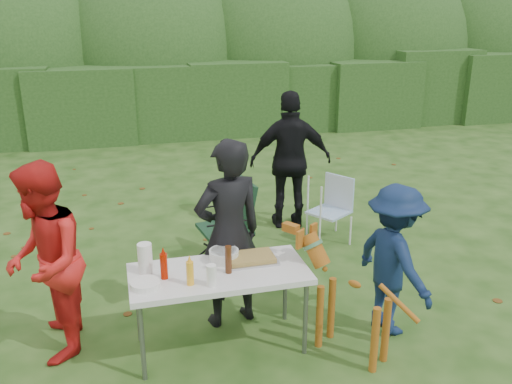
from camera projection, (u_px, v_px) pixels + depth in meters
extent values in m
plane|color=#1E4211|center=(248.00, 324.00, 5.12)|extent=(80.00, 80.00, 0.00)
cube|color=#23471C|center=(161.00, 100.00, 12.15)|extent=(22.00, 1.40, 1.70)
ellipsoid|color=#3D6628|center=(153.00, 59.00, 13.36)|extent=(20.00, 2.60, 3.20)
cube|color=silver|center=(219.00, 274.00, 4.55)|extent=(1.50, 0.70, 0.05)
cylinder|color=slate|center=(142.00, 342.00, 4.25)|extent=(0.04, 0.04, 0.69)
cylinder|color=slate|center=(305.00, 318.00, 4.58)|extent=(0.04, 0.04, 0.69)
cylinder|color=slate|center=(138.00, 306.00, 4.77)|extent=(0.04, 0.04, 0.69)
cylinder|color=slate|center=(285.00, 287.00, 5.10)|extent=(0.04, 0.04, 0.69)
imported|color=black|center=(229.00, 234.00, 4.90)|extent=(0.73, 0.56, 1.78)
imported|color=red|center=(45.00, 263.00, 4.45)|extent=(0.66, 0.84, 1.70)
imported|color=black|center=(291.00, 161.00, 7.13)|extent=(1.13, 0.61, 1.83)
imported|color=#102245|center=(394.00, 261.00, 4.82)|extent=(0.69, 0.99, 1.41)
cube|color=#B7B7BA|center=(251.00, 260.00, 4.72)|extent=(0.45, 0.30, 0.02)
cube|color=#A18440|center=(251.00, 257.00, 4.71)|extent=(0.40, 0.26, 0.04)
cylinder|color=#F5AC23|center=(190.00, 273.00, 4.30)|extent=(0.06, 0.06, 0.20)
cylinder|color=#A11400|center=(164.00, 266.00, 4.39)|extent=(0.06, 0.06, 0.22)
cylinder|color=#47230F|center=(228.00, 260.00, 4.48)|extent=(0.06, 0.06, 0.24)
cylinder|color=white|center=(145.00, 258.00, 4.48)|extent=(0.12, 0.12, 0.26)
cylinder|color=white|center=(211.00, 275.00, 4.28)|extent=(0.08, 0.08, 0.18)
cylinder|color=silver|center=(224.00, 255.00, 4.72)|extent=(0.26, 0.26, 0.10)
cylinder|color=white|center=(145.00, 284.00, 4.28)|extent=(0.24, 0.24, 0.05)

